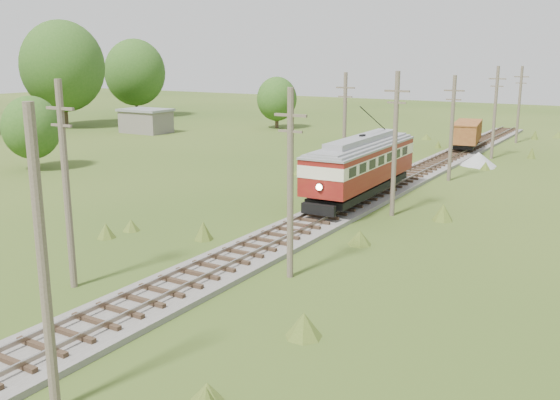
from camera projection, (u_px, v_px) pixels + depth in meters
The scene contains 17 objects.
railbed_main at pixel (364, 198), 43.59m from camera, with size 3.60×96.00×0.57m.
streetcar at pixel (361, 163), 42.42m from camera, with size 3.51×13.39×6.08m.
gondola at pixel (467, 133), 65.14m from camera, with size 3.72×7.97×2.55m.
gravel_pile at pixel (479, 160), 57.02m from camera, with size 3.39×3.60×1.23m.
utility_pole_r_1 at pixel (43, 265), 16.91m from camera, with size 0.30×0.30×8.80m.
utility_pole_r_2 at pixel (290, 183), 27.64m from camera, with size 1.60×0.30×8.60m.
utility_pole_r_3 at pixel (395, 143), 38.47m from camera, with size 1.60×0.30×9.00m.
utility_pole_r_4 at pixel (452, 127), 49.47m from camera, with size 1.60×0.30×8.40m.
utility_pole_r_5 at pixel (495, 112), 60.04m from camera, with size 1.60×0.30×8.90m.
utility_pole_r_6 at pixel (519, 104), 70.99m from camera, with size 1.60×0.30×8.70m.
utility_pole_l_a at pixel (66, 184), 26.37m from camera, with size 1.60×0.30×9.00m.
utility_pole_l_b at pixel (345, 125), 49.89m from camera, with size 1.60×0.30×8.60m.
tree_left_4 at pixel (62, 66), 85.61m from camera, with size 11.34×11.34×14.61m.
tree_left_5 at pixel (135, 72), 100.23m from camera, with size 9.66×9.66×12.44m.
tree_mid_a at pixel (277, 99), 85.16m from camera, with size 5.46×5.46×7.03m.
tree_mid_c at pixel (31, 128), 54.58m from camera, with size 5.04×5.04×6.49m.
shed at pixel (146, 121), 80.93m from camera, with size 6.40×4.40×3.10m.
Camera 1 is at (16.93, -5.41, 9.97)m, focal length 40.00 mm.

